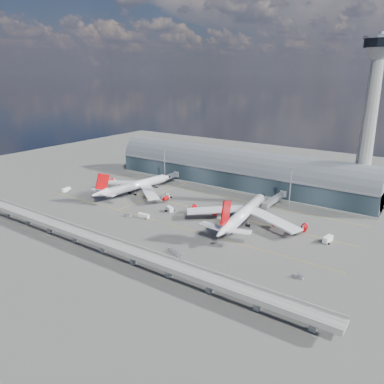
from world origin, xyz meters
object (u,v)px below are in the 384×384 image
Objects in this scene: service_truck_4 at (221,216)px; cargo_train_1 at (175,253)px; control_tower at (369,124)px; service_truck_2 at (143,216)px; service_truck_5 at (168,196)px; airliner_left at (134,186)px; service_truck_0 at (66,190)px; service_truck_1 at (170,209)px; airliner_right at (244,214)px; floodlight_mast_right at (290,186)px; cargo_train_0 at (128,215)px; cargo_train_2 at (298,277)px; service_truck_3 at (328,239)px; floodlight_mast_left at (164,165)px.

service_truck_4 is 51.57m from cargo_train_1.
control_tower reaches higher than service_truck_2.
service_truck_5 reaches higher than cargo_train_1.
service_truck_2 is 38.34m from service_truck_5.
airliner_left is 9.28× the size of service_truck_0.
service_truck_2 is (-6.17, -17.04, -0.23)m from service_truck_1.
service_truck_2 is 1.46× the size of service_truck_4.
control_tower is at bearing 49.37° from airliner_right.
floodlight_mast_right is at bearing 68.03° from service_truck_4.
service_truck_1 is at bearing -8.83° from airliner_left.
control_tower is 1.53× the size of airliner_left.
cargo_train_1 is (53.73, -63.14, -0.62)m from service_truck_5.
airliner_left reaches higher than service_truck_0.
airliner_right is at bearing -68.27° from service_truck_2.
airliner_right is at bearing -53.61° from service_truck_1.
cargo_train_1 is at bearing -24.00° from service_truck_0.
floodlight_mast_right is 100.85m from cargo_train_0.
service_truck_4 is 0.47× the size of cargo_train_1.
service_truck_4 is (-60.28, -69.18, -50.23)m from control_tower.
airliner_right is 133.05m from service_truck_0.
service_truck_0 is 126.62m from cargo_train_1.
service_truck_4 reaches higher than service_truck_5.
floodlight_mast_right is 80.56m from service_truck_5.
control_tower is 21.68× the size of cargo_train_2.
service_truck_3 is (34.83, -38.52, -11.98)m from floodlight_mast_right.
floodlight_mast_left is at bearing 40.61° from cargo_train_0.
airliner_left is at bearing 98.61° from service_truck_1.
airliner_left is 0.92× the size of airliner_right.
cargo_train_1 is 2.28× the size of cargo_train_2.
service_truck_3 is at bearing -69.18° from cargo_train_1.
service_truck_1 is at bearing -177.06° from airliner_right.
floodlight_mast_left is 2.37× the size of cargo_train_1.
service_truck_3 is at bearing -57.01° from service_truck_1.
airliner_left reaches higher than service_truck_2.
control_tower reaches higher than airliner_left.
floodlight_mast_left reaches higher than service_truck_2.
airliner_right is 9.74× the size of service_truck_2.
airliner_left is 141.35m from cargo_train_2.
service_truck_4 is at bearing -121.54° from floodlight_mast_right.
floodlight_mast_left is at bearing 45.55° from service_truck_0.
service_truck_2 is (79.40, -6.62, -0.11)m from service_truck_0.
service_truck_5 reaches higher than cargo_train_0.
control_tower is 58.76m from floodlight_mast_right.
service_truck_0 is at bearing -157.34° from floodlight_mast_right.
airliner_right is 52.63m from cargo_train_1.
service_truck_5 is (-109.01, -57.37, -50.24)m from control_tower.
service_truck_5 reaches higher than cargo_train_2.
service_truck_2 is 50.32m from cargo_train_1.
service_truck_5 is 0.51× the size of cargo_train_1.
service_truck_3 is at bearing -3.93° from airliner_right.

